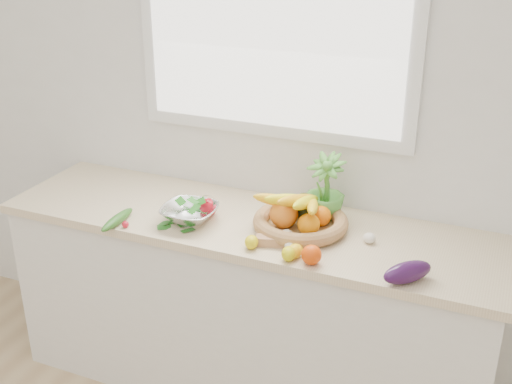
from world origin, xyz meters
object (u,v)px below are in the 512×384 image
at_px(apple, 208,207).
at_px(eggplant, 407,272).
at_px(potted_herb, 325,189).
at_px(colander_with_spinach, 190,210).
at_px(cucumber, 117,220).
at_px(fruit_basket, 300,217).

distance_m(apple, eggplant, 0.95).
xyz_separation_m(eggplant, potted_herb, (-0.44, 0.39, 0.10)).
bearing_deg(colander_with_spinach, apple, 68.90).
bearing_deg(eggplant, colander_with_spinach, 173.02).
distance_m(cucumber, potted_herb, 0.91).
distance_m(apple, potted_herb, 0.52).
height_order(apple, eggplant, eggplant).
relative_size(cucumber, fruit_basket, 0.45).
height_order(fruit_basket, colander_with_spinach, fruit_basket).
relative_size(potted_herb, fruit_basket, 0.60).
bearing_deg(eggplant, fruit_basket, 153.77).
bearing_deg(apple, eggplant, -13.32).
relative_size(apple, eggplant, 0.39).
height_order(apple, cucumber, apple).
height_order(cucumber, potted_herb, potted_herb).
distance_m(eggplant, potted_herb, 0.60).
distance_m(cucumber, colander_with_spinach, 0.32).
height_order(eggplant, potted_herb, potted_herb).
bearing_deg(eggplant, cucumber, -179.21).
relative_size(eggplant, potted_herb, 0.65).
distance_m(cucumber, fruit_basket, 0.79).
xyz_separation_m(apple, potted_herb, (0.48, 0.17, 0.10)).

